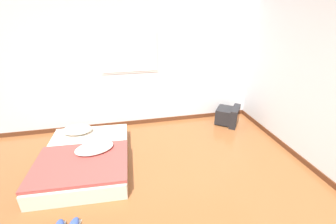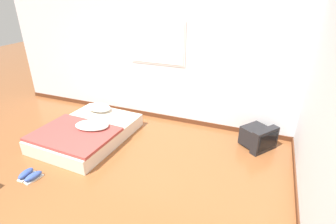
{
  "view_description": "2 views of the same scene",
  "coord_description": "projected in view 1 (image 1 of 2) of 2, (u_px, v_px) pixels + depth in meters",
  "views": [
    {
      "loc": [
        -0.41,
        -1.53,
        2.31
      ],
      "look_at": [
        0.36,
        1.98,
        0.65
      ],
      "focal_mm": 24.0,
      "sensor_mm": 36.0,
      "label": 1
    },
    {
      "loc": [
        1.8,
        -1.64,
        2.5
      ],
      "look_at": [
        0.41,
        1.89,
        0.69
      ],
      "focal_mm": 28.0,
      "sensor_mm": 36.0,
      "label": 2
    }
  ],
  "objects": [
    {
      "name": "wall_back",
      "position": [
        140.0,
        65.0,
        4.46
      ],
      "size": [
        7.22,
        0.08,
        2.6
      ],
      "color": "silver",
      "rests_on": "ground_plane"
    },
    {
      "name": "mattress_bed",
      "position": [
        86.0,
        157.0,
        3.59
      ],
      "size": [
        1.4,
        1.8,
        0.38
      ],
      "color": "beige",
      "rests_on": "ground_plane"
    },
    {
      "name": "crt_tv",
      "position": [
        228.0,
        116.0,
        4.89
      ],
      "size": [
        0.64,
        0.64,
        0.4
      ],
      "color": "black",
      "rests_on": "ground_plane"
    }
  ]
}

